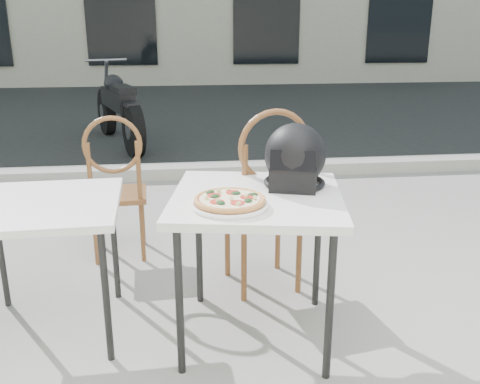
{
  "coord_description": "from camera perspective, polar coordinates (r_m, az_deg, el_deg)",
  "views": [
    {
      "loc": [
        -0.51,
        -2.18,
        1.49
      ],
      "look_at": [
        -0.25,
        0.01,
        0.78
      ],
      "focal_mm": 40.0,
      "sensor_mm": 36.0,
      "label": 1
    }
  ],
  "objects": [
    {
      "name": "cafe_table_main",
      "position": [
        2.47,
        1.81,
        -1.73
      ],
      "size": [
        0.9,
        0.9,
        0.73
      ],
      "rotation": [
        0.0,
        0.0,
        -0.18
      ],
      "color": "white",
      "rests_on": "ground"
    },
    {
      "name": "motorcycle",
      "position": [
        6.9,
        -12.89,
        8.66
      ],
      "size": [
        0.81,
        1.99,
        1.03
      ],
      "rotation": [
        0.0,
        0.0,
        0.32
      ],
      "color": "black",
      "rests_on": "street_asphalt"
    },
    {
      "name": "pizza",
      "position": [
        2.27,
        -1.1,
        -0.83
      ],
      "size": [
        0.36,
        0.36,
        0.04
      ],
      "rotation": [
        0.0,
        0.0,
        -0.18
      ],
      "color": "#CE894B",
      "rests_on": "plate"
    },
    {
      "name": "plate",
      "position": [
        2.28,
        -1.1,
        -1.38
      ],
      "size": [
        0.42,
        0.42,
        0.02
      ],
      "rotation": [
        0.0,
        0.0,
        0.32
      ],
      "color": "white",
      "rests_on": "cafe_table_main"
    },
    {
      "name": "cafe_chair_side",
      "position": [
        3.46,
        -13.1,
        1.24
      ],
      "size": [
        0.39,
        0.39,
        0.96
      ],
      "rotation": [
        0.0,
        0.0,
        3.19
      ],
      "color": "brown",
      "rests_on": "ground"
    },
    {
      "name": "ground",
      "position": [
        2.69,
        5.47,
        -16.02
      ],
      "size": [
        80.0,
        80.0,
        0.0
      ],
      "primitive_type": "plane",
      "color": "gray",
      "rests_on": "ground"
    },
    {
      "name": "cafe_chair_main",
      "position": [
        2.94,
        2.95,
        0.02
      ],
      "size": [
        0.48,
        0.48,
        1.07
      ],
      "rotation": [
        0.0,
        0.0,
        3.33
      ],
      "color": "brown",
      "rests_on": "ground"
    },
    {
      "name": "street_asphalt",
      "position": [
        9.31,
        -3.64,
        8.53
      ],
      "size": [
        30.0,
        8.0,
        0.0
      ],
      "primitive_type": "cube",
      "color": "black",
      "rests_on": "ground"
    },
    {
      "name": "curb",
      "position": [
        5.4,
        -1.17,
        2.39
      ],
      "size": [
        30.0,
        0.25,
        0.12
      ],
      "primitive_type": "cube",
      "color": "gray",
      "rests_on": "ground"
    },
    {
      "name": "cafe_table_side",
      "position": [
        2.69,
        -20.4,
        -2.26
      ],
      "size": [
        0.75,
        0.75,
        0.68
      ],
      "rotation": [
        0.0,
        0.0,
        0.04
      ],
      "color": "white",
      "rests_on": "ground"
    },
    {
      "name": "helmet",
      "position": [
        2.55,
        5.88,
        3.53
      ],
      "size": [
        0.37,
        0.38,
        0.3
      ],
      "rotation": [
        0.0,
        0.0,
        -0.3
      ],
      "color": "black",
      "rests_on": "cafe_table_main"
    }
  ]
}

